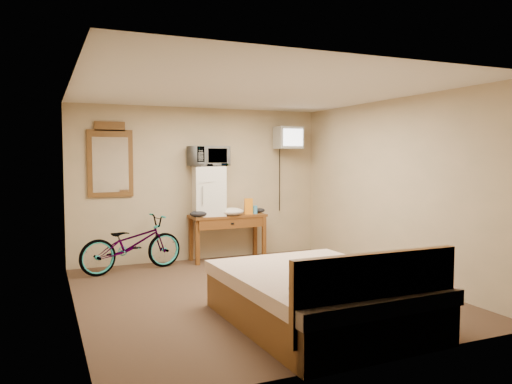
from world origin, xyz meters
The scene contains 13 objects.
room centered at (0.00, 0.00, 1.25)m, with size 4.60×4.64×2.50m.
desk centered at (0.39, 2.00, 0.62)m, with size 1.26×0.52×0.75m.
mini_fridge centered at (0.08, 2.06, 1.15)m, with size 0.54×0.52×0.80m.
microwave centered at (0.08, 2.06, 1.71)m, with size 0.59×0.40×0.33m, color white.
snack_bag centered at (0.74, 1.97, 0.88)m, with size 0.13×0.08×0.26m, color orange.
blue_cup centered at (0.86, 1.99, 0.82)m, with size 0.08×0.08×0.14m, color #43A2E5.
cloth_cream centered at (0.40, 1.90, 0.81)m, with size 0.41×0.32×0.13m, color silver.
cloth_dark_a centered at (-0.14, 1.90, 0.80)m, with size 0.28×0.21×0.11m, color black.
cloth_dark_b centered at (1.00, 2.10, 0.79)m, with size 0.17×0.14×0.08m, color black.
crt_television centered at (1.49, 2.02, 2.02)m, with size 0.44×0.57×0.37m.
wall_mirror centered at (-1.43, 2.27, 1.64)m, with size 0.68×0.04×1.15m.
bicycle centered at (-1.20, 1.82, 0.41)m, with size 0.55×1.57×0.82m, color black.
bed centered at (0.15, -1.37, 0.29)m, with size 1.73×2.25×0.90m.
Camera 1 is at (-2.41, -5.62, 1.69)m, focal length 35.00 mm.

